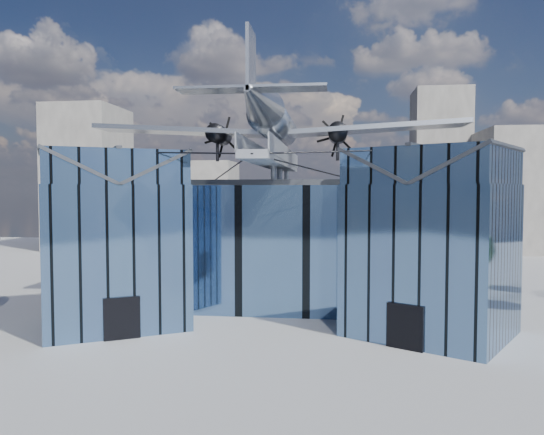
# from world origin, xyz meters

# --- Properties ---
(ground_plane) EXTENTS (120.00, 120.00, 0.00)m
(ground_plane) POSITION_xyz_m (0.00, 0.00, 0.00)
(ground_plane) COLOR gray
(museum) EXTENTS (32.88, 24.50, 17.60)m
(museum) POSITION_xyz_m (0.00, 5.82, 5.54)
(museum) COLOR #4C6F9C
(museum) RESTS_ON ground
(bg_towers) EXTENTS (77.00, 24.50, 26.00)m
(bg_towers) POSITION_xyz_m (1.45, 50.49, 10.01)
(bg_towers) COLOR slate
(bg_towers) RESTS_ON ground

